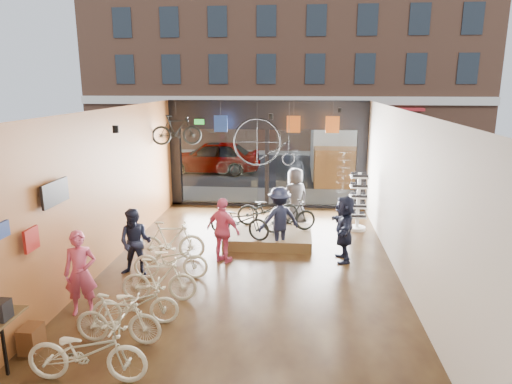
# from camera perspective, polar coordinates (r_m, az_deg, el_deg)

# --- Properties ---
(ground_plane) EXTENTS (7.00, 12.00, 0.04)m
(ground_plane) POSITION_cam_1_polar(r_m,az_deg,el_deg) (11.06, -0.90, -10.04)
(ground_plane) COLOR black
(ground_plane) RESTS_ON ground
(ceiling) EXTENTS (7.00, 12.00, 0.04)m
(ceiling) POSITION_cam_1_polar(r_m,az_deg,el_deg) (10.15, -0.98, 10.23)
(ceiling) COLOR black
(ceiling) RESTS_ON ground
(wall_left) EXTENTS (0.04, 12.00, 3.80)m
(wall_left) POSITION_cam_1_polar(r_m,az_deg,el_deg) (11.38, -18.85, 0.08)
(wall_left) COLOR #995429
(wall_left) RESTS_ON ground
(wall_right) EXTENTS (0.04, 12.00, 3.80)m
(wall_right) POSITION_cam_1_polar(r_m,az_deg,el_deg) (10.65, 18.23, -0.76)
(wall_right) COLOR beige
(wall_right) RESTS_ON ground
(wall_back) EXTENTS (7.00, 0.04, 3.80)m
(wall_back) POSITION_cam_1_polar(r_m,az_deg,el_deg) (4.90, -9.13, -17.45)
(wall_back) COLOR beige
(wall_back) RESTS_ON ground
(storefront) EXTENTS (7.00, 0.26, 3.80)m
(storefront) POSITION_cam_1_polar(r_m,az_deg,el_deg) (16.31, 1.40, 4.71)
(storefront) COLOR black
(storefront) RESTS_ON ground
(exit_sign) EXTENTS (0.35, 0.06, 0.18)m
(exit_sign) POSITION_cam_1_polar(r_m,az_deg,el_deg) (16.40, -7.10, 8.71)
(exit_sign) COLOR #198C26
(exit_sign) RESTS_ON storefront
(street_road) EXTENTS (30.00, 18.00, 0.02)m
(street_road) POSITION_cam_1_polar(r_m,az_deg,el_deg) (25.49, 2.82, 3.57)
(street_road) COLOR black
(street_road) RESTS_ON ground
(sidewalk_near) EXTENTS (30.00, 2.40, 0.12)m
(sidewalk_near) POSITION_cam_1_polar(r_m,az_deg,el_deg) (17.85, 1.64, -0.54)
(sidewalk_near) COLOR slate
(sidewalk_near) RESTS_ON ground
(sidewalk_far) EXTENTS (30.00, 2.00, 0.12)m
(sidewalk_far) POSITION_cam_1_polar(r_m,az_deg,el_deg) (29.42, 3.19, 5.05)
(sidewalk_far) COLOR slate
(sidewalk_far) RESTS_ON ground
(opposite_building) EXTENTS (26.00, 5.00, 14.00)m
(opposite_building) POSITION_cam_1_polar(r_m,az_deg,el_deg) (31.70, 3.55, 18.23)
(opposite_building) COLOR brown
(opposite_building) RESTS_ON ground
(street_car) EXTENTS (4.74, 1.91, 1.62)m
(street_car) POSITION_cam_1_polar(r_m,az_deg,el_deg) (22.78, -5.53, 4.41)
(street_car) COLOR gray
(street_car) RESTS_ON street_road
(box_truck) EXTENTS (2.09, 6.28, 2.47)m
(box_truck) POSITION_cam_1_polar(r_m,az_deg,el_deg) (21.38, 9.85, 4.83)
(box_truck) COLOR silver
(box_truck) RESTS_ON street_road
(floor_bike_0) EXTENTS (1.86, 0.71, 0.97)m
(floor_bike_0) POSITION_cam_1_polar(r_m,az_deg,el_deg) (7.66, -20.38, -18.21)
(floor_bike_0) COLOR beige
(floor_bike_0) RESTS_ON ground_plane
(floor_bike_1) EXTENTS (1.53, 0.44, 0.92)m
(floor_bike_1) POSITION_cam_1_polar(r_m,az_deg,el_deg) (8.45, -16.88, -14.97)
(floor_bike_1) COLOR beige
(floor_bike_1) RESTS_ON ground_plane
(floor_bike_2) EXTENTS (1.66, 0.86, 0.83)m
(floor_bike_2) POSITION_cam_1_polar(r_m,az_deg,el_deg) (8.97, -14.85, -13.38)
(floor_bike_2) COLOR beige
(floor_bike_2) RESTS_ON ground_plane
(floor_bike_3) EXTENTS (1.59, 0.59, 0.93)m
(floor_bike_3) POSITION_cam_1_polar(r_m,az_deg,el_deg) (9.72, -12.04, -10.68)
(floor_bike_3) COLOR beige
(floor_bike_3) RESTS_ON ground_plane
(floor_bike_4) EXTENTS (1.76, 0.76, 0.90)m
(floor_bike_4) POSITION_cam_1_polar(r_m,az_deg,el_deg) (10.73, -10.61, -8.35)
(floor_bike_4) COLOR beige
(floor_bike_4) RESTS_ON ground_plane
(floor_bike_5) EXTENTS (1.78, 0.76, 1.04)m
(floor_bike_5) POSITION_cam_1_polar(r_m,az_deg,el_deg) (11.74, -10.66, -6.03)
(floor_bike_5) COLOR beige
(floor_bike_5) RESTS_ON ground_plane
(display_platform) EXTENTS (2.40, 1.80, 0.30)m
(display_platform) POSITION_cam_1_polar(r_m,az_deg,el_deg) (12.98, 1.60, -5.60)
(display_platform) COLOR brown
(display_platform) RESTS_ON ground_plane
(display_bike_left) EXTENTS (1.92, 1.24, 0.95)m
(display_bike_left) POSITION_cam_1_polar(r_m,az_deg,el_deg) (12.34, -2.12, -3.58)
(display_bike_left) COLOR black
(display_bike_left) RESTS_ON display_platform
(display_bike_mid) EXTENTS (1.60, 0.95, 0.93)m
(display_bike_mid) POSITION_cam_1_polar(r_m,az_deg,el_deg) (12.82, 4.24, -3.01)
(display_bike_mid) COLOR black
(display_bike_mid) RESTS_ON display_platform
(display_bike_right) EXTENTS (1.92, 0.99, 0.96)m
(display_bike_right) POSITION_cam_1_polar(r_m,az_deg,el_deg) (13.45, 1.51, -2.10)
(display_bike_right) COLOR black
(display_bike_right) RESTS_ON display_platform
(customer_0) EXTENTS (0.69, 0.54, 1.69)m
(customer_0) POSITION_cam_1_polar(r_m,az_deg,el_deg) (9.51, -21.08, -9.44)
(customer_0) COLOR #CC4C72
(customer_0) RESTS_ON ground_plane
(customer_1) EXTENTS (0.79, 0.62, 1.60)m
(customer_1) POSITION_cam_1_polar(r_m,az_deg,el_deg) (10.99, -14.84, -6.10)
(customer_1) COLOR #161C33
(customer_1) RESTS_ON ground_plane
(customer_2) EXTENTS (1.05, 0.80, 1.66)m
(customer_2) POSITION_cam_1_polar(r_m,az_deg,el_deg) (11.38, -4.13, -4.83)
(customer_2) COLOR #CC4C72
(customer_2) RESTS_ON ground_plane
(customer_3) EXTENTS (1.29, 1.06, 1.73)m
(customer_3) POSITION_cam_1_polar(r_m,az_deg,el_deg) (12.16, 2.91, -3.40)
(customer_3) COLOR #161C33
(customer_3) RESTS_ON ground_plane
(customer_4) EXTENTS (1.07, 0.98, 1.83)m
(customer_4) POSITION_cam_1_polar(r_m,az_deg,el_deg) (14.34, 4.91, -0.59)
(customer_4) COLOR #3F3F44
(customer_4) RESTS_ON ground_plane
(customer_5) EXTENTS (0.55, 1.58, 1.69)m
(customer_5) POSITION_cam_1_polar(r_m,az_deg,el_deg) (11.65, 10.95, -4.51)
(customer_5) COLOR #161C33
(customer_5) RESTS_ON ground_plane
(sunglasses_rack) EXTENTS (0.56, 0.48, 1.78)m
(sunglasses_rack) POSITION_cam_1_polar(r_m,az_deg,el_deg) (14.14, 12.65, -1.19)
(sunglasses_rack) COLOR white
(sunglasses_rack) RESTS_ON ground_plane
(wall_merch) EXTENTS (0.40, 2.40, 2.60)m
(wall_merch) POSITION_cam_1_polar(r_m,az_deg,el_deg) (8.56, -27.26, -9.34)
(wall_merch) COLOR navy
(wall_merch) RESTS_ON wall_left
(penny_farthing) EXTENTS (1.91, 0.06, 1.53)m
(penny_farthing) POSITION_cam_1_polar(r_m,az_deg,el_deg) (14.63, 1.38, 6.06)
(penny_farthing) COLOR black
(penny_farthing) RESTS_ON ceiling
(hung_bike) EXTENTS (1.64, 0.83, 0.95)m
(hung_bike) POSITION_cam_1_polar(r_m,az_deg,el_deg) (14.87, -9.89, 7.64)
(hung_bike) COLOR black
(hung_bike) RESTS_ON ceiling
(jersey_left) EXTENTS (0.45, 0.03, 0.55)m
(jersey_left) POSITION_cam_1_polar(r_m,az_deg,el_deg) (15.56, -4.44, 8.51)
(jersey_left) COLOR #1E3F99
(jersey_left) RESTS_ON ceiling
(jersey_mid) EXTENTS (0.45, 0.03, 0.55)m
(jersey_mid) POSITION_cam_1_polar(r_m,az_deg,el_deg) (15.34, 4.71, 8.43)
(jersey_mid) COLOR #CC5919
(jersey_mid) RESTS_ON ceiling
(jersey_right) EXTENTS (0.45, 0.03, 0.55)m
(jersey_right) POSITION_cam_1_polar(r_m,az_deg,el_deg) (15.37, 9.53, 8.31)
(jersey_right) COLOR #CC5919
(jersey_right) RESTS_ON ceiling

